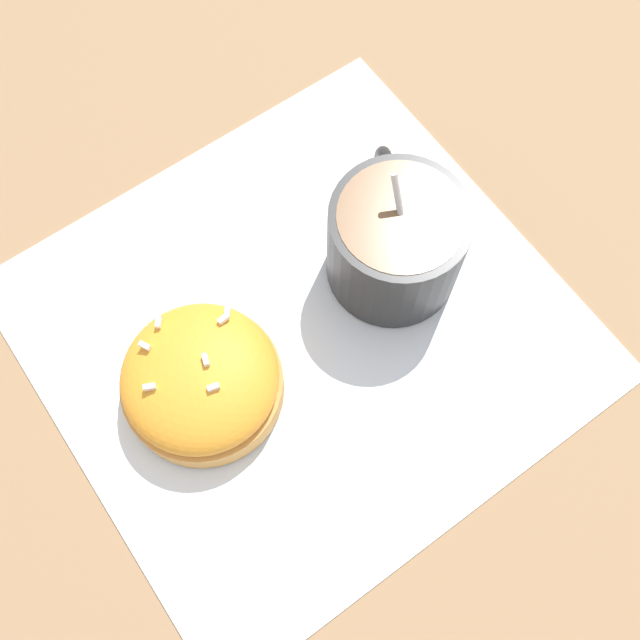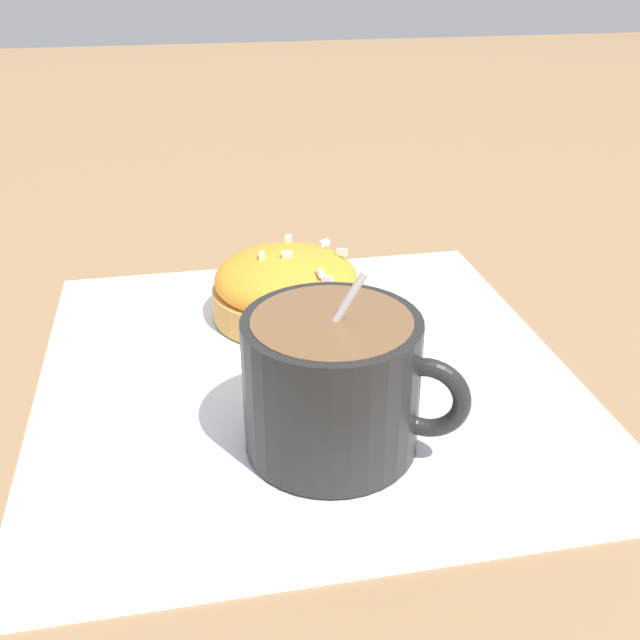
{
  "view_description": "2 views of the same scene",
  "coord_description": "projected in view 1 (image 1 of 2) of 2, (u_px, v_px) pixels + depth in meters",
  "views": [
    {
      "loc": [
        0.09,
        0.15,
        0.46
      ],
      "look_at": [
        -0.0,
        0.01,
        0.04
      ],
      "focal_mm": 42.0,
      "sensor_mm": 36.0,
      "label": 1
    },
    {
      "loc": [
        -0.38,
        0.07,
        0.24
      ],
      "look_at": [
        -0.01,
        -0.01,
        0.04
      ],
      "focal_mm": 42.0,
      "sensor_mm": 36.0,
      "label": 2
    }
  ],
  "objects": [
    {
      "name": "coffee_cup",
      "position": [
        399.0,
        243.0,
        0.47
      ],
      "size": [
        0.09,
        0.11,
        0.1
      ],
      "color": "black",
      "rests_on": "paper_napkin"
    },
    {
      "name": "ground_plane",
      "position": [
        302.0,
        328.0,
        0.5
      ],
      "size": [
        3.0,
        3.0,
        0.0
      ],
      "primitive_type": "plane",
      "color": "#93704C"
    },
    {
      "name": "frosted_pastry",
      "position": [
        198.0,
        375.0,
        0.46
      ],
      "size": [
        0.1,
        0.1,
        0.05
      ],
      "color": "#D19347",
      "rests_on": "paper_napkin"
    },
    {
      "name": "paper_napkin",
      "position": [
        302.0,
        327.0,
        0.5
      ],
      "size": [
        0.33,
        0.32,
        0.0
      ],
      "color": "white",
      "rests_on": "ground_plane"
    }
  ]
}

